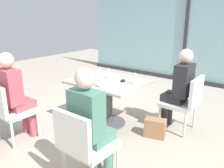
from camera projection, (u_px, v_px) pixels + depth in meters
ground_plane at (108, 123)px, 3.81m from camera, size 12.00×12.00×0.00m
window_wall_backdrop at (186, 35)px, 5.87m from camera, size 6.00×0.10×2.70m
dining_table_main at (108, 92)px, 3.65m from camera, size 1.13×0.90×0.73m
chair_front_left at (9, 109)px, 3.12m from camera, size 0.46×0.50×0.87m
chair_far_right at (185, 100)px, 3.41m from camera, size 0.50×0.46×0.87m
chair_front_right at (84, 143)px, 2.28m from camera, size 0.46×0.50×0.87m
person_front_left at (15, 93)px, 3.14m from camera, size 0.34×0.39×1.26m
person_far_right at (179, 86)px, 3.42m from camera, size 0.39×0.34×1.26m
person_front_right at (91, 121)px, 2.31m from camera, size 0.34×0.39×1.26m
wine_glass_0 at (135, 76)px, 3.38m from camera, size 0.07×0.07×0.18m
wine_glass_1 at (109, 71)px, 3.66m from camera, size 0.07×0.07×0.18m
wine_glass_2 at (102, 79)px, 3.19m from camera, size 0.07×0.07×0.18m
wine_glass_3 at (97, 73)px, 3.52m from camera, size 0.07×0.07×0.18m
wine_glass_4 at (98, 77)px, 3.30m from camera, size 0.07×0.07×0.18m
coffee_cup at (97, 72)px, 3.93m from camera, size 0.08×0.08×0.09m
cell_phone_on_table at (123, 81)px, 3.57m from camera, size 0.14×0.16×0.01m
handbag_1 at (155, 128)px, 3.34m from camera, size 0.33×0.23×0.28m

